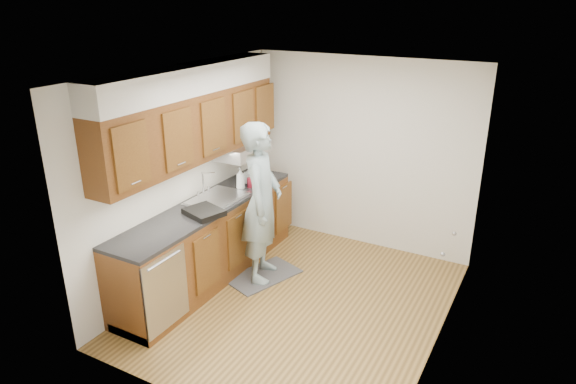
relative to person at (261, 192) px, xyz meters
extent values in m
plane|color=olive|center=(0.65, -0.30, -1.09)|extent=(3.50, 3.50, 0.00)
plane|color=white|center=(0.65, -0.30, 1.41)|extent=(3.50, 3.50, 0.00)
cube|color=silver|center=(-0.85, -0.30, 0.16)|extent=(0.02, 3.50, 2.50)
cube|color=silver|center=(2.15, -0.30, 0.16)|extent=(0.02, 3.50, 2.50)
cube|color=silver|center=(0.65, 1.45, 0.16)|extent=(3.00, 0.02, 2.50)
cube|color=brown|center=(-0.55, -0.30, -0.64)|extent=(0.60, 2.80, 0.90)
cube|color=black|center=(-0.57, -0.30, -0.17)|extent=(0.63, 2.80, 0.04)
cube|color=#B2B2B7|center=(-0.55, -0.10, -0.20)|extent=(0.48, 0.68, 0.14)
cube|color=#B2B2B7|center=(-0.55, -0.10, -0.14)|extent=(0.52, 0.72, 0.01)
cube|color=#B2B2B7|center=(-0.26, -1.40, -0.61)|extent=(0.03, 0.60, 0.80)
cube|color=brown|center=(-0.69, -0.30, 0.74)|extent=(0.33, 2.80, 0.75)
cube|color=silver|center=(-0.69, -0.30, 1.26)|extent=(0.35, 2.80, 0.30)
cube|color=#A5A5AA|center=(-0.62, 0.55, 0.28)|extent=(0.46, 0.75, 0.16)
cube|color=silver|center=(2.13, 0.00, -0.06)|extent=(0.02, 1.22, 2.05)
cube|color=#565658|center=(0.00, 0.00, -1.08)|extent=(0.77, 0.99, 0.02)
imported|color=#879EA4|center=(0.00, 0.00, 0.00)|extent=(0.72, 0.88, 2.15)
imported|color=silver|center=(-0.49, 0.30, -0.01)|extent=(0.12, 0.12, 0.28)
imported|color=silver|center=(-0.52, 0.54, -0.04)|extent=(0.10, 0.10, 0.21)
imported|color=silver|center=(-0.60, 0.73, -0.06)|extent=(0.19, 0.19, 0.17)
cylinder|color=#BF203A|center=(-0.42, 0.42, -0.09)|extent=(0.07, 0.07, 0.12)
cube|color=black|center=(-0.40, -0.55, -0.12)|extent=(0.48, 0.44, 0.06)
camera|label=1|loc=(2.87, -4.63, 2.11)|focal=32.00mm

